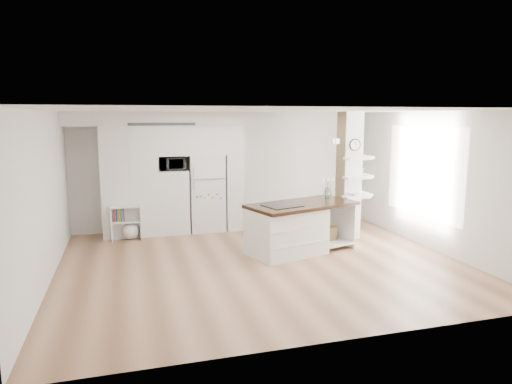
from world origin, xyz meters
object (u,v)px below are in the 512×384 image
at_px(refrigerator, 206,193).
at_px(floor_plant_a, 334,222).
at_px(kitchen_island, 292,228).
at_px(bookshelf, 128,225).

bearing_deg(refrigerator, floor_plant_a, -21.81).
relative_size(refrigerator, kitchen_island, 0.76).
relative_size(bookshelf, floor_plant_a, 1.44).
bearing_deg(kitchen_island, refrigerator, 102.00).
relative_size(kitchen_island, bookshelf, 3.12).
xyz_separation_m(refrigerator, kitchen_island, (1.25, -2.24, -0.38)).
bearing_deg(floor_plant_a, kitchen_island, -141.32).
height_order(kitchen_island, bookshelf, kitchen_island).
height_order(refrigerator, bookshelf, refrigerator).
distance_m(kitchen_island, floor_plant_a, 1.87).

